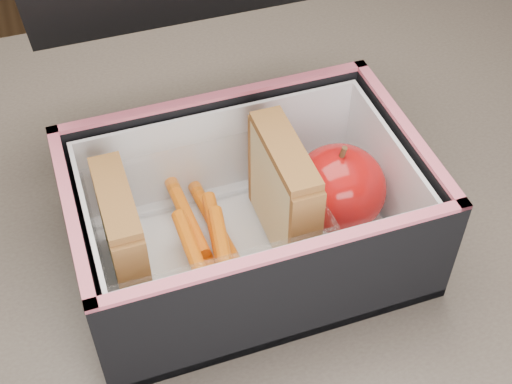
# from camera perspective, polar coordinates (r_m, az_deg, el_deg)

# --- Properties ---
(kitchen_table) EXTENTS (1.20, 0.80, 0.75)m
(kitchen_table) POSITION_cam_1_polar(r_m,az_deg,el_deg) (0.68, 1.01, -9.40)
(kitchen_table) COLOR brown
(kitchen_table) RESTS_ON ground
(lunch_bag) EXTENTS (0.27, 0.30, 0.23)m
(lunch_bag) POSITION_cam_1_polar(r_m,az_deg,el_deg) (0.57, -0.80, -0.98)
(lunch_bag) COLOR black
(lunch_bag) RESTS_ON kitchen_table
(plastic_tub) EXTENTS (0.17, 0.12, 0.07)m
(plastic_tub) POSITION_cam_1_polar(r_m,az_deg,el_deg) (0.57, -4.00, -2.95)
(plastic_tub) COLOR white
(plastic_tub) RESTS_ON lunch_bag
(sandwich_left) EXTENTS (0.02, 0.09, 0.10)m
(sandwich_left) POSITION_cam_1_polar(r_m,az_deg,el_deg) (0.55, -10.59, -3.54)
(sandwich_left) COLOR beige
(sandwich_left) RESTS_ON plastic_tub
(sandwich_right) EXTENTS (0.03, 0.09, 0.10)m
(sandwich_right) POSITION_cam_1_polar(r_m,az_deg,el_deg) (0.56, 2.20, -0.11)
(sandwich_right) COLOR beige
(sandwich_right) RESTS_ON plastic_tub
(carrot_sticks) EXTENTS (0.05, 0.16, 0.03)m
(carrot_sticks) POSITION_cam_1_polar(r_m,az_deg,el_deg) (0.58, -3.92, -3.93)
(carrot_sticks) COLOR #DE5F13
(carrot_sticks) RESTS_ON plastic_tub
(paper_napkin) EXTENTS (0.08, 0.09, 0.01)m
(paper_napkin) POSITION_cam_1_polar(r_m,az_deg,el_deg) (0.61, 6.22, -2.45)
(paper_napkin) COLOR white
(paper_napkin) RESTS_ON lunch_bag
(red_apple) EXTENTS (0.10, 0.10, 0.08)m
(red_apple) POSITION_cam_1_polar(r_m,az_deg,el_deg) (0.59, 6.63, 0.29)
(red_apple) COLOR maroon
(red_apple) RESTS_ON paper_napkin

